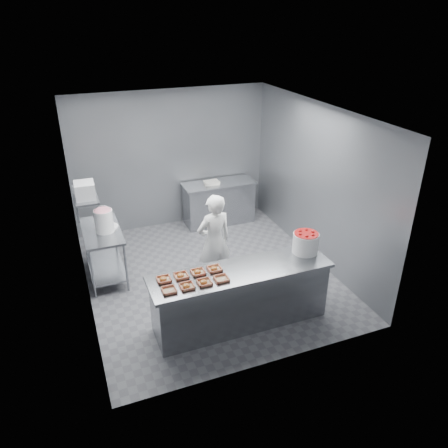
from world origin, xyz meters
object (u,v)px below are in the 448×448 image
(tray_7, at_px, (214,269))
(strawberry_tub, at_px, (306,242))
(tray_5, at_px, (181,276))
(worker, at_px, (214,242))
(tray_2, at_px, (204,282))
(tray_4, at_px, (164,279))
(tray_6, at_px, (198,272))
(tray_1, at_px, (187,286))
(prep_table, at_px, (104,246))
(back_counter, at_px, (219,203))
(tray_3, at_px, (221,279))
(tray_0, at_px, (169,290))
(appliance, at_px, (85,190))
(service_counter, at_px, (241,296))
(glaze_bucket, at_px, (104,220))

(tray_7, bearing_deg, strawberry_tub, -0.86)
(tray_5, bearing_deg, worker, 48.67)
(tray_2, xyz_separation_m, tray_4, (-0.48, 0.27, 0.00))
(tray_4, distance_m, tray_6, 0.48)
(tray_1, relative_size, tray_4, 1.00)
(prep_table, bearing_deg, worker, -28.27)
(tray_6, bearing_deg, tray_2, -90.00)
(back_counter, bearing_deg, tray_1, -117.04)
(tray_4, distance_m, tray_5, 0.24)
(tray_4, bearing_deg, back_counter, 57.75)
(tray_3, bearing_deg, tray_0, 180.00)
(worker, distance_m, appliance, 2.14)
(tray_5, bearing_deg, service_counter, -9.14)
(strawberry_tub, xyz_separation_m, appliance, (-2.90, 1.66, 0.62))
(back_counter, relative_size, tray_3, 8.01)
(glaze_bucket, bearing_deg, tray_5, -66.21)
(tray_6, distance_m, strawberry_tub, 1.67)
(tray_3, xyz_separation_m, worker, (0.34, 1.20, -0.11))
(back_counter, relative_size, appliance, 4.51)
(tray_4, bearing_deg, worker, 41.34)
(back_counter, distance_m, tray_3, 3.63)
(strawberry_tub, bearing_deg, back_counter, 93.28)
(tray_4, distance_m, tray_7, 0.72)
(service_counter, height_order, strawberry_tub, strawberry_tub)
(tray_1, xyz_separation_m, strawberry_tub, (1.91, 0.24, 0.14))
(tray_3, distance_m, tray_4, 0.77)
(tray_0, bearing_deg, prep_table, 105.73)
(tray_5, bearing_deg, tray_0, -131.73)
(tray_2, xyz_separation_m, tray_3, (0.24, 0.00, -0.00))
(tray_5, height_order, appliance, appliance)
(tray_7, distance_m, glaze_bucket, 2.15)
(tray_4, bearing_deg, service_counter, -7.10)
(tray_4, bearing_deg, tray_6, 0.00)
(back_counter, height_order, tray_6, tray_6)
(service_counter, bearing_deg, tray_2, -167.24)
(glaze_bucket, bearing_deg, tray_7, -54.40)
(prep_table, bearing_deg, tray_6, -59.66)
(tray_2, bearing_deg, tray_7, 47.91)
(service_counter, relative_size, tray_1, 13.88)
(tray_3, distance_m, strawberry_tub, 1.45)
(strawberry_tub, bearing_deg, tray_2, -171.66)
(service_counter, relative_size, glaze_bucket, 5.67)
(service_counter, relative_size, worker, 1.61)
(back_counter, bearing_deg, tray_3, -110.18)
(tray_0, xyz_separation_m, tray_2, (0.48, -0.00, 0.00))
(back_counter, height_order, tray_7, tray_7)
(back_counter, bearing_deg, glaze_bucket, -151.18)
(appliance, bearing_deg, tray_2, -55.30)
(strawberry_tub, relative_size, appliance, 1.14)
(tray_4, xyz_separation_m, glaze_bucket, (-0.53, 1.74, 0.18))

